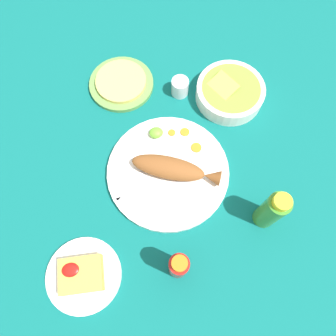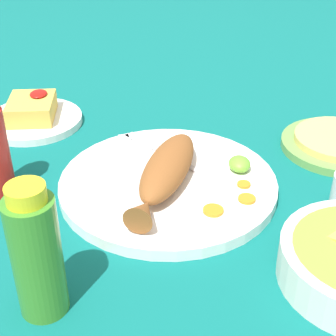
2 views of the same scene
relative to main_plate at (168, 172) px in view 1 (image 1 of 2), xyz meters
The scene contains 17 objects.
ground_plane 0.01m from the main_plate, ahead, with size 4.00×4.00×0.00m, color #0C605B.
main_plate is the anchor object (origin of this frame).
fried_fish 0.03m from the main_plate, 159.76° to the left, with size 0.24×0.13×0.05m.
fork_near 0.09m from the main_plate, 38.97° to the left, with size 0.18×0.05×0.00m.
fork_far 0.09m from the main_plate, ahead, with size 0.15×0.13×0.00m.
carrot_slice_near 0.10m from the main_plate, 146.76° to the right, with size 0.03×0.03×0.00m, color orange.
carrot_slice_mid 0.13m from the main_plate, 119.83° to the right, with size 0.03×0.03×0.00m, color orange.
carrot_slice_far 0.12m from the main_plate, 102.75° to the right, with size 0.02×0.02×0.00m, color orange.
lime_wedge_main 0.12m from the main_plate, 80.52° to the right, with size 0.04×0.03×0.02m, color #6BB233.
hot_sauce_bottle_red 0.26m from the main_plate, 87.86° to the left, with size 0.05×0.05×0.16m.
hot_sauce_bottle_green 0.29m from the main_plate, 145.83° to the left, with size 0.06×0.06×0.17m.
salt_cup 0.26m from the main_plate, 105.20° to the right, with size 0.05×0.05×0.06m.
side_plate_fries 0.34m from the main_plate, 45.19° to the left, with size 0.18×0.18×0.01m, color white.
fries_pile 0.34m from the main_plate, 45.06° to the left, with size 0.10×0.08×0.04m.
guacamole_bowl 0.31m from the main_plate, 134.33° to the right, with size 0.20×0.20×0.06m.
tortilla_plate 0.32m from the main_plate, 71.16° to the right, with size 0.20×0.20×0.01m, color #6B9E4C.
tortilla_stack 0.32m from the main_plate, 71.16° to the right, with size 0.15×0.15×0.01m, color #E0C666.
Camera 1 is at (0.04, 0.31, 0.85)m, focal length 35.00 mm.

